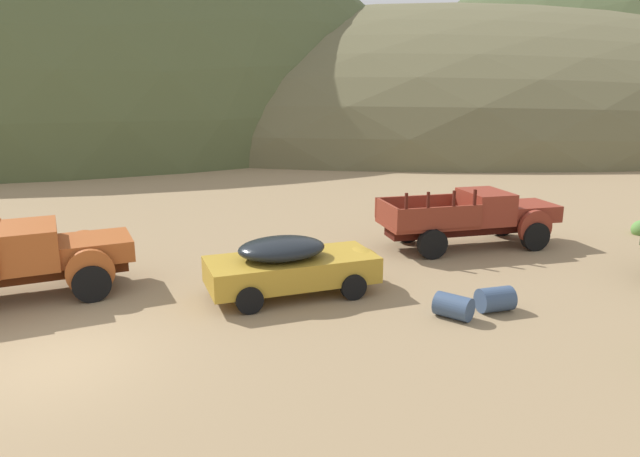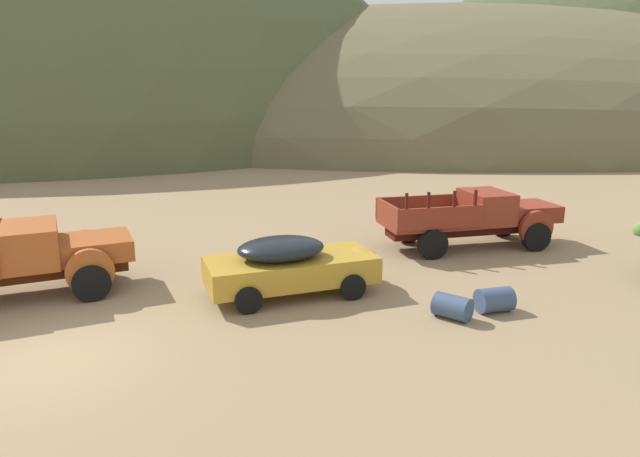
{
  "view_description": "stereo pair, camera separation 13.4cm",
  "coord_description": "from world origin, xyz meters",
  "px_view_note": "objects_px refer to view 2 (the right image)",
  "views": [
    {
      "loc": [
        4.39,
        -10.91,
        5.42
      ],
      "look_at": [
        5.87,
        5.74,
        1.19
      ],
      "focal_mm": 32.25,
      "sensor_mm": 36.0,
      "label": 1
    },
    {
      "loc": [
        4.52,
        -10.92,
        5.42
      ],
      "look_at": [
        5.87,
        5.74,
        1.19
      ],
      "focal_mm": 32.25,
      "sensor_mm": 36.0,
      "label": 2
    }
  ],
  "objects_px": {
    "truck_rust_red": "(482,217)",
    "oil_drum_foreground": "(452,307)",
    "truck_oxide_orange": "(26,258)",
    "oil_drum_tipped": "(495,300)",
    "car_mustard": "(296,264)"
  },
  "relations": [
    {
      "from": "truck_rust_red",
      "to": "oil_drum_foreground",
      "type": "distance_m",
      "value": 6.78
    },
    {
      "from": "truck_rust_red",
      "to": "oil_drum_foreground",
      "type": "bearing_deg",
      "value": -124.77
    },
    {
      "from": "truck_oxide_orange",
      "to": "truck_rust_red",
      "type": "height_order",
      "value": "truck_rust_red"
    },
    {
      "from": "truck_oxide_orange",
      "to": "oil_drum_foreground",
      "type": "bearing_deg",
      "value": -32.79
    },
    {
      "from": "truck_rust_red",
      "to": "oil_drum_tipped",
      "type": "height_order",
      "value": "truck_rust_red"
    },
    {
      "from": "truck_oxide_orange",
      "to": "car_mustard",
      "type": "height_order",
      "value": "truck_oxide_orange"
    },
    {
      "from": "car_mustard",
      "to": "truck_oxide_orange",
      "type": "bearing_deg",
      "value": 161.32
    },
    {
      "from": "car_mustard",
      "to": "oil_drum_foreground",
      "type": "xyz_separation_m",
      "value": [
        3.62,
        -1.98,
        -0.53
      ]
    },
    {
      "from": "truck_oxide_orange",
      "to": "truck_rust_red",
      "type": "bearing_deg",
      "value": -4.76
    },
    {
      "from": "oil_drum_foreground",
      "to": "truck_oxide_orange",
      "type": "bearing_deg",
      "value": 167.17
    },
    {
      "from": "car_mustard",
      "to": "truck_rust_red",
      "type": "xyz_separation_m",
      "value": [
        6.51,
        4.11,
        0.18
      ]
    },
    {
      "from": "oil_drum_foreground",
      "to": "oil_drum_tipped",
      "type": "bearing_deg",
      "value": 15.72
    },
    {
      "from": "truck_oxide_orange",
      "to": "car_mustard",
      "type": "xyz_separation_m",
      "value": [
        7.01,
        -0.44,
        -0.2
      ]
    },
    {
      "from": "truck_rust_red",
      "to": "oil_drum_tipped",
      "type": "distance_m",
      "value": 6.06
    },
    {
      "from": "truck_rust_red",
      "to": "oil_drum_foreground",
      "type": "xyz_separation_m",
      "value": [
        -2.89,
        -6.09,
        -0.71
      ]
    }
  ]
}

